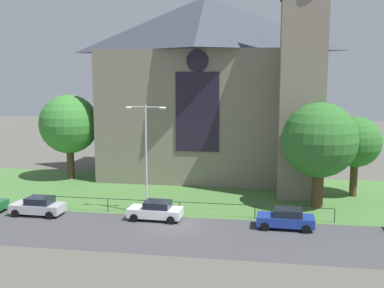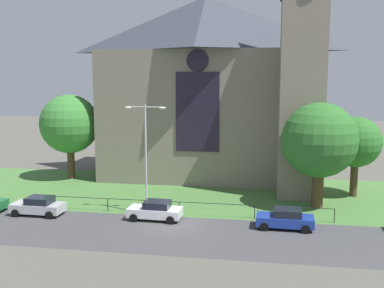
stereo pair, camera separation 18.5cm
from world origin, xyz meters
name	(u,v)px [view 1 (the left image)]	position (x,y,z in m)	size (l,w,h in m)	color
ground	(196,192)	(0.00, 10.00, 0.00)	(160.00, 160.00, 0.00)	#56544C
road_asphalt	(171,234)	(0.00, -2.00, 0.00)	(120.00, 8.00, 0.01)	#424244
grass_verge	(193,198)	(0.00, 8.00, 0.00)	(120.00, 20.00, 0.01)	#477538
church_building	(211,86)	(0.53, 17.67, 10.27)	(23.20, 16.20, 26.00)	gray
iron_railing	(179,204)	(-0.25, 2.50, 0.95)	(24.51, 0.07, 1.13)	black
tree_right_near	(319,140)	(11.09, 6.61, 5.85)	(6.41, 6.41, 9.10)	#4C3823
tree_left_far	(69,124)	(-14.73, 13.88, 6.07)	(6.44, 6.44, 9.33)	#4C3823
tree_right_far	(356,142)	(14.90, 11.02, 5.15)	(4.73, 4.73, 7.57)	#4C3823
streetlamp_near	(146,146)	(-2.96, 2.40, 5.65)	(3.37, 0.26, 9.00)	#B2B2B7
parked_car_silver	(38,206)	(-11.64, 0.68, 0.74)	(4.23, 2.07, 1.51)	#B7B7BC
parked_car_white	(156,210)	(-1.86, 1.02, 0.74)	(4.26, 2.14, 1.51)	silver
parked_car_blue	(286,219)	(8.19, 0.56, 0.74)	(4.25, 2.12, 1.51)	#1E3899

